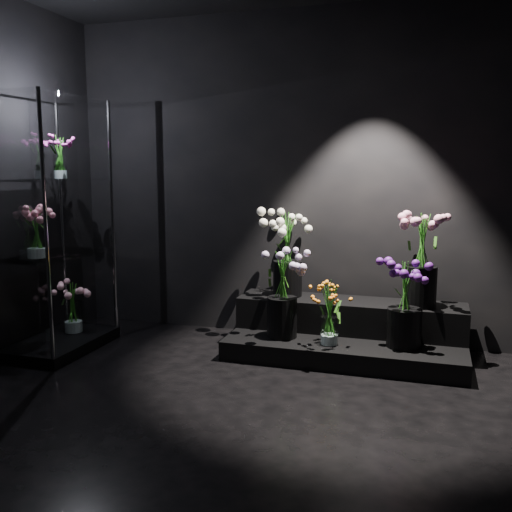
% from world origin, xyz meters
% --- Properties ---
extents(floor, '(4.00, 4.00, 0.00)m').
position_xyz_m(floor, '(0.00, 0.00, 0.00)').
color(floor, black).
rests_on(floor, ground).
extents(wall_back, '(4.00, 0.00, 4.00)m').
position_xyz_m(wall_back, '(0.00, 2.00, 1.40)').
color(wall_back, black).
rests_on(wall_back, floor).
extents(display_riser, '(1.84, 0.82, 0.41)m').
position_xyz_m(display_riser, '(0.57, 1.63, 0.17)').
color(display_riser, black).
rests_on(display_riser, floor).
extents(display_case, '(0.56, 0.93, 2.04)m').
position_xyz_m(display_case, '(-1.70, 1.02, 1.02)').
color(display_case, black).
rests_on(display_case, floor).
extents(bouquet_orange_bells, '(0.25, 0.25, 0.52)m').
position_xyz_m(bouquet_orange_bells, '(0.47, 1.33, 0.42)').
color(bouquet_orange_bells, white).
rests_on(bouquet_orange_bells, display_riser).
extents(bouquet_lilac, '(0.42, 0.42, 0.68)m').
position_xyz_m(bouquet_lilac, '(0.08, 1.41, 0.55)').
color(bouquet_lilac, black).
rests_on(bouquet_lilac, display_riser).
extents(bouquet_purple, '(0.34, 0.34, 0.65)m').
position_xyz_m(bouquet_purple, '(1.02, 1.44, 0.50)').
color(bouquet_purple, black).
rests_on(bouquet_purple, display_riser).
extents(bouquet_cream_roses, '(0.52, 0.52, 0.69)m').
position_xyz_m(bouquet_cream_roses, '(0.03, 1.76, 0.82)').
color(bouquet_cream_roses, black).
rests_on(bouquet_cream_roses, display_riser).
extents(bouquet_pink_roses, '(0.46, 0.46, 0.72)m').
position_xyz_m(bouquet_pink_roses, '(1.11, 1.71, 0.82)').
color(bouquet_pink_roses, black).
rests_on(bouquet_pink_roses, display_riser).
extents(bouquet_case_pink, '(0.39, 0.39, 0.41)m').
position_xyz_m(bouquet_case_pink, '(-1.73, 0.82, 1.01)').
color(bouquet_case_pink, white).
rests_on(bouquet_case_pink, display_case).
extents(bouquet_case_magenta, '(0.23, 0.23, 0.35)m').
position_xyz_m(bouquet_case_magenta, '(-1.76, 1.20, 1.58)').
color(bouquet_case_magenta, white).
rests_on(bouquet_case_magenta, display_case).
extents(bouquet_case_base_pink, '(0.32, 0.32, 0.44)m').
position_xyz_m(bouquet_case_base_pink, '(-1.71, 1.21, 0.32)').
color(bouquet_case_base_pink, white).
rests_on(bouquet_case_base_pink, display_case).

